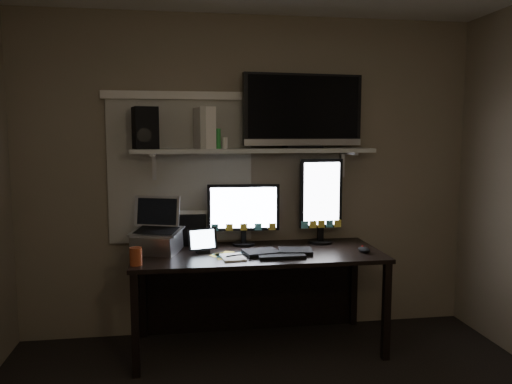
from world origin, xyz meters
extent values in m
plane|color=#6D624E|center=(0.00, 1.80, 1.25)|extent=(3.60, 0.00, 3.60)
cube|color=beige|center=(-0.55, 1.79, 1.30)|extent=(1.10, 0.02, 1.10)
cube|color=black|center=(0.00, 1.43, 0.71)|extent=(1.80, 0.75, 0.03)
cube|color=black|center=(0.00, 1.78, 0.35)|extent=(1.80, 0.02, 0.70)
cube|color=black|center=(-0.86, 1.09, 0.35)|extent=(0.05, 0.05, 0.70)
cube|color=black|center=(0.86, 1.09, 0.35)|extent=(0.05, 0.05, 0.70)
cube|color=black|center=(-0.86, 1.76, 0.35)|extent=(0.05, 0.05, 0.70)
cube|color=black|center=(0.86, 1.76, 0.35)|extent=(0.05, 0.05, 0.70)
cube|color=#B3B4AF|center=(0.00, 1.62, 1.46)|extent=(1.80, 0.35, 0.03)
cube|color=black|center=(-0.08, 1.66, 0.97)|extent=(0.56, 0.10, 0.49)
cube|color=black|center=(0.54, 1.65, 1.07)|extent=(0.34, 0.08, 0.68)
cube|color=black|center=(0.13, 1.33, 0.75)|extent=(0.50, 0.20, 0.03)
ellipsoid|color=black|center=(0.76, 1.29, 0.75)|extent=(0.10, 0.13, 0.04)
cube|color=white|center=(-0.20, 1.26, 0.74)|extent=(0.17, 0.23, 0.01)
cube|color=black|center=(-0.40, 1.45, 0.82)|extent=(0.23, 0.14, 0.18)
cube|color=black|center=(-0.47, 1.72, 0.86)|extent=(0.21, 0.10, 0.26)
cube|color=#ADADB2|center=(-0.73, 1.51, 0.93)|extent=(0.43, 0.39, 0.39)
cylinder|color=maroon|center=(-0.85, 1.18, 0.79)|extent=(0.09, 0.09, 0.12)
cube|color=black|center=(0.39, 1.67, 1.76)|extent=(0.95, 0.25, 0.56)
cube|color=silver|center=(-0.37, 1.65, 1.63)|extent=(0.16, 0.27, 0.31)
cube|color=black|center=(-0.80, 1.61, 1.63)|extent=(0.21, 0.23, 0.30)
camera|label=1|loc=(-0.55, -2.11, 1.59)|focal=35.00mm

